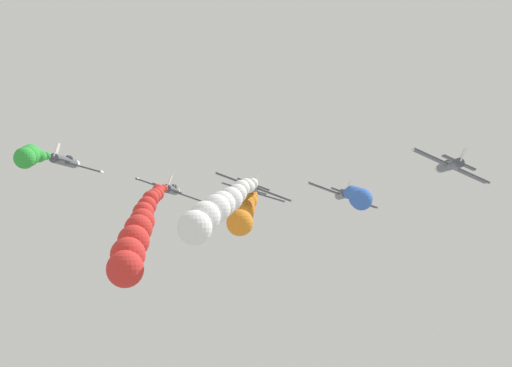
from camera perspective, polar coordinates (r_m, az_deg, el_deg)
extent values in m
cylinder|color=#474C56|center=(112.06, -0.17, -0.61)|extent=(1.37, 9.00, 1.37)
cone|color=white|center=(117.16, -0.14, -0.70)|extent=(1.30, 1.20, 1.30)
cube|color=#474C56|center=(111.66, -0.19, -0.66)|extent=(8.86, 1.90, 2.81)
cylinder|color=white|center=(111.87, -2.45, 0.02)|extent=(0.45, 1.40, 0.45)
cylinder|color=white|center=(111.64, 2.07, -1.33)|extent=(0.45, 1.40, 0.45)
cube|color=#474C56|center=(108.07, -0.20, -0.51)|extent=(3.69, 1.20, 1.26)
cube|color=white|center=(108.00, -0.06, -0.05)|extent=(0.59, 1.10, 1.57)
ellipsoid|color=black|center=(113.88, -0.09, -0.41)|extent=(0.97, 2.20, 0.90)
sphere|color=orange|center=(105.31, -0.32, -0.56)|extent=(0.91, 0.91, 0.91)
sphere|color=orange|center=(103.55, -0.33, -0.50)|extent=(1.09, 1.09, 1.09)
sphere|color=orange|center=(101.79, -0.29, -0.51)|extent=(1.35, 1.35, 1.35)
sphere|color=orange|center=(100.02, -0.44, -0.74)|extent=(1.47, 1.47, 1.47)
sphere|color=orange|center=(98.25, -0.39, -0.90)|extent=(1.77, 1.77, 1.77)
sphere|color=orange|center=(96.49, -0.58, -1.06)|extent=(1.81, 1.81, 1.81)
sphere|color=orange|center=(94.72, -0.57, -1.26)|extent=(2.22, 2.22, 2.22)
sphere|color=orange|center=(92.96, -0.77, -1.54)|extent=(2.27, 2.27, 2.27)
sphere|color=orange|center=(91.20, -0.89, -1.89)|extent=(2.61, 2.61, 2.61)
sphere|color=orange|center=(89.44, -1.04, -2.36)|extent=(2.67, 2.67, 2.67)
sphere|color=orange|center=(87.69, -1.19, -2.88)|extent=(3.05, 3.05, 3.05)
cylinder|color=#474C56|center=(101.31, -6.23, -0.46)|extent=(1.40, 9.00, 1.40)
cone|color=white|center=(106.37, -5.90, -0.57)|extent=(1.33, 1.20, 1.33)
cube|color=#474C56|center=(100.91, -6.28, -0.51)|extent=(8.76, 1.90, 3.16)
cylinder|color=white|center=(101.60, -8.71, 0.33)|extent=(0.46, 1.40, 0.46)
cylinder|color=white|center=(100.43, -3.82, -1.36)|extent=(0.46, 1.40, 0.46)
cube|color=#474C56|center=(97.34, -6.51, -0.35)|extent=(3.65, 1.20, 1.40)
cube|color=white|center=(97.24, -6.34, 0.16)|extent=(0.65, 1.10, 1.56)
ellipsoid|color=black|center=(103.09, -6.02, -0.24)|extent=(0.98, 2.20, 0.92)
sphere|color=red|center=(94.26, -6.77, -0.36)|extent=(1.01, 1.01, 1.01)
sphere|color=red|center=(92.18, -6.96, -0.45)|extent=(1.05, 1.05, 1.05)
sphere|color=red|center=(90.10, -7.19, -0.47)|extent=(1.37, 1.37, 1.37)
sphere|color=red|center=(87.97, -7.25, -0.75)|extent=(1.61, 1.61, 1.61)
sphere|color=red|center=(85.88, -7.47, -0.92)|extent=(1.67, 1.67, 1.67)
sphere|color=red|center=(83.80, -7.71, -1.13)|extent=(1.83, 1.83, 1.83)
sphere|color=red|center=(81.71, -7.98, -1.63)|extent=(2.02, 2.02, 2.02)
sphere|color=red|center=(79.63, -8.25, -2.13)|extent=(2.22, 2.22, 2.22)
sphere|color=red|center=(77.52, -8.34, -2.74)|extent=(2.55, 2.55, 2.55)
sphere|color=red|center=(75.45, -8.60, -3.29)|extent=(2.75, 2.75, 2.75)
sphere|color=red|center=(73.41, -8.96, -4.18)|extent=(3.04, 3.04, 3.04)
sphere|color=red|center=(71.41, -9.36, -5.16)|extent=(3.23, 3.23, 3.23)
sphere|color=red|center=(69.38, -9.56, -6.19)|extent=(3.34, 3.34, 3.34)
cylinder|color=#474C56|center=(100.49, 6.34, -0.82)|extent=(1.41, 9.00, 1.41)
cone|color=white|center=(105.56, 6.06, -0.90)|extent=(1.34, 1.20, 1.34)
cube|color=#474C56|center=(100.08, 6.34, -0.87)|extent=(8.69, 1.90, 3.36)
cylinder|color=white|center=(99.81, 3.87, 0.04)|extent=(0.46, 1.40, 0.46)
cylinder|color=white|center=(100.57, 8.79, -1.77)|extent=(0.46, 1.40, 0.46)
cube|color=#474C56|center=(96.51, 6.58, -0.72)|extent=(3.63, 1.20, 1.49)
cube|color=white|center=(96.48, 6.77, -0.21)|extent=(0.69, 1.10, 1.55)
ellipsoid|color=black|center=(102.31, 6.33, -0.59)|extent=(0.99, 2.20, 0.93)
sphere|color=blue|center=(93.84, 6.76, -0.81)|extent=(1.05, 1.05, 1.05)
sphere|color=blue|center=(92.15, 6.78, -0.66)|extent=(1.19, 1.19, 1.19)
sphere|color=blue|center=(90.47, 6.90, -0.70)|extent=(1.27, 1.27, 1.27)
sphere|color=blue|center=(88.80, 7.05, -0.63)|extent=(1.56, 1.56, 1.56)
sphere|color=blue|center=(87.11, 7.19, -0.78)|extent=(1.65, 1.65, 1.65)
sphere|color=blue|center=(85.44, 7.39, -0.84)|extent=(1.87, 1.87, 1.87)
sphere|color=blue|center=(83.76, 7.52, -1.08)|extent=(2.12, 2.12, 2.12)
sphere|color=blue|center=(82.09, 7.72, -1.15)|extent=(2.37, 2.37, 2.37)
cylinder|color=#474C56|center=(90.78, -0.16, -0.21)|extent=(1.42, 9.00, 1.42)
cone|color=white|center=(95.87, -0.11, -0.34)|extent=(1.34, 1.20, 1.34)
cube|color=#474C56|center=(90.37, -0.19, -0.26)|extent=(8.68, 1.90, 3.39)
cylinder|color=white|center=(90.62, -2.91, 0.75)|extent=(0.46, 1.40, 0.46)
cylinder|color=white|center=(90.36, 2.55, -1.28)|extent=(0.46, 1.40, 0.46)
cube|color=#474C56|center=(86.78, -0.19, -0.07)|extent=(3.62, 1.20, 1.50)
cube|color=white|center=(86.72, 0.02, 0.50)|extent=(0.69, 1.10, 1.55)
ellipsoid|color=black|center=(92.59, -0.04, 0.03)|extent=(0.99, 2.20, 0.94)
sphere|color=white|center=(83.74, -0.29, -0.12)|extent=(0.85, 0.85, 0.85)
sphere|color=white|center=(81.71, -0.24, -0.01)|extent=(1.19, 1.19, 1.19)
sphere|color=white|center=(79.67, -0.52, -0.24)|extent=(1.31, 1.31, 1.31)
sphere|color=white|center=(77.64, -0.72, -0.18)|extent=(1.54, 1.54, 1.54)
sphere|color=white|center=(75.61, -1.10, -0.36)|extent=(1.69, 1.69, 1.69)
sphere|color=white|center=(73.57, -1.39, -0.74)|extent=(1.86, 1.86, 1.86)
sphere|color=white|center=(71.55, -1.88, -1.15)|extent=(2.26, 2.26, 2.26)
sphere|color=white|center=(69.54, -2.51, -1.53)|extent=(2.43, 2.43, 2.43)
sphere|color=white|center=(67.53, -2.95, -1.86)|extent=(2.56, 2.56, 2.56)
sphere|color=white|center=(65.55, -3.77, -2.43)|extent=(2.69, 2.69, 2.69)
sphere|color=white|center=(63.58, -4.52, -3.24)|extent=(2.91, 2.91, 2.91)
cylinder|color=#474C56|center=(93.50, -13.87, 1.61)|extent=(1.35, 9.00, 1.35)
cone|color=white|center=(98.43, -13.12, 1.40)|extent=(1.28, 1.20, 1.28)
cube|color=#474C56|center=(93.11, -13.95, 1.57)|extent=(8.92, 1.90, 2.60)
cylinder|color=white|center=(94.42, -16.55, 2.28)|extent=(0.44, 1.40, 0.44)
cylinder|color=white|center=(92.01, -11.28, 0.83)|extent=(0.44, 1.40, 0.44)
cube|color=#474C56|center=(89.64, -14.50, 1.83)|extent=(3.71, 1.20, 1.18)
cube|color=white|center=(89.55, -14.36, 2.39)|extent=(0.56, 1.10, 1.58)
ellipsoid|color=black|center=(95.24, -13.52, 1.82)|extent=(0.96, 2.20, 0.89)
sphere|color=green|center=(86.82, -15.07, 1.97)|extent=(0.86, 0.86, 0.86)
sphere|color=green|center=(84.90, -15.38, 1.94)|extent=(1.03, 1.03, 1.03)
sphere|color=green|center=(82.95, -15.61, 1.97)|extent=(1.42, 1.42, 1.42)
sphere|color=green|center=(81.03, -15.88, 2.12)|extent=(1.41, 1.41, 1.41)
sphere|color=green|center=(79.10, -16.17, 2.14)|extent=(1.81, 1.81, 1.81)
sphere|color=green|center=(77.08, -16.31, 1.95)|extent=(2.06, 2.06, 2.06)
sphere|color=green|center=(75.11, -16.58, 1.81)|extent=(2.05, 2.05, 2.05)
cylinder|color=#474C56|center=(91.40, 14.00, 1.29)|extent=(1.46, 9.00, 1.46)
cone|color=white|center=(96.36, 13.30, 1.08)|extent=(1.39, 1.20, 1.39)
cube|color=#474C56|center=(91.00, 14.03, 1.25)|extent=(8.43, 1.90, 4.01)
cylinder|color=white|center=(90.28, 11.44, 2.47)|extent=(0.48, 1.40, 0.48)
cylinder|color=white|center=(91.95, 16.58, 0.04)|extent=(0.48, 1.40, 0.48)
cube|color=#474C56|center=(87.53, 14.62, 1.49)|extent=(3.53, 1.20, 1.75)
cube|color=white|center=(87.59, 14.87, 2.04)|extent=(0.80, 1.10, 1.51)
ellipsoid|color=black|center=(93.23, 13.87, 1.49)|extent=(1.02, 2.20, 0.97)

